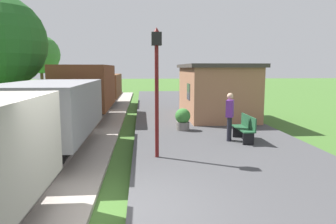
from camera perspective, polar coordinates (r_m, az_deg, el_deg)
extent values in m
plane|color=#3D6628|center=(6.18, -9.39, -19.35)|extent=(160.00, 160.00, 0.00)
cube|color=#424244|center=(6.68, 20.44, -16.43)|extent=(6.00, 60.00, 0.25)
cube|color=slate|center=(6.46, -25.16, -16.93)|extent=(0.07, 60.00, 0.14)
cylinder|color=black|center=(7.44, -27.78, -7.75)|extent=(0.20, 0.30, 0.20)
cube|color=gray|center=(10.71, -20.43, 0.77)|extent=(2.50, 5.60, 1.60)
cube|color=black|center=(10.80, -20.26, -2.65)|extent=(2.10, 5.15, 0.50)
cylinder|color=black|center=(12.56, -18.05, -2.29)|extent=(1.56, 0.84, 0.84)
cylinder|color=black|center=(9.18, -23.16, -6.22)|extent=(1.56, 0.84, 0.84)
cylinder|color=black|center=(13.63, -16.99, -0.39)|extent=(0.20, 0.30, 0.20)
cylinder|color=black|center=(8.07, -25.84, -6.46)|extent=(0.20, 0.30, 0.20)
cube|color=brown|center=(17.11, -14.55, 4.53)|extent=(2.50, 5.60, 2.20)
cube|color=black|center=(17.19, -14.44, 1.37)|extent=(2.10, 5.15, 0.50)
cylinder|color=black|center=(18.97, -13.52, 1.24)|extent=(1.56, 0.84, 0.84)
cylinder|color=black|center=(15.47, -15.51, -0.32)|extent=(1.56, 0.84, 0.84)
cylinder|color=black|center=(20.09, -13.04, 2.33)|extent=(0.20, 0.30, 0.20)
cylinder|color=black|center=(14.31, -16.40, 0.01)|extent=(0.20, 0.30, 0.20)
cube|color=brown|center=(23.65, -11.83, 4.76)|extent=(2.50, 5.60, 1.60)
cube|color=black|center=(23.69, -11.79, 3.19)|extent=(2.10, 5.15, 0.50)
cylinder|color=black|center=(25.48, -11.28, 2.97)|extent=(1.56, 0.84, 0.84)
cylinder|color=black|center=(21.94, -12.33, 2.15)|extent=(1.56, 0.84, 0.84)
cylinder|color=black|center=(26.61, -11.02, 3.72)|extent=(0.20, 0.30, 0.20)
cylinder|color=black|center=(20.78, -12.77, 2.52)|extent=(0.20, 0.30, 0.20)
cube|color=#9E6B4C|center=(16.95, 8.58, 3.55)|extent=(3.20, 5.50, 2.60)
cube|color=#3D3833|center=(16.91, 8.68, 8.25)|extent=(3.50, 5.80, 0.18)
cube|color=black|center=(15.56, 3.73, 3.71)|extent=(0.03, 0.90, 0.80)
cube|color=#1E4C2D|center=(11.53, 13.42, -2.95)|extent=(0.42, 1.50, 0.04)
cube|color=#1E4C2D|center=(11.55, 14.35, -1.73)|extent=(0.04, 1.50, 0.45)
cube|color=black|center=(11.02, 14.35, -4.70)|extent=(0.38, 0.06, 0.42)
cube|color=black|center=(12.13, 12.50, -3.49)|extent=(0.38, 0.06, 0.42)
cylinder|color=black|center=(11.38, 10.98, -3.07)|extent=(0.15, 0.15, 0.86)
cylinder|color=black|center=(11.53, 11.09, -2.92)|extent=(0.15, 0.15, 0.86)
cube|color=#662D8C|center=(11.34, 11.13, 0.63)|extent=(0.37, 0.44, 0.60)
sphere|color=tan|center=(11.30, 11.19, 2.84)|extent=(0.22, 0.22, 0.22)
cylinder|color=slate|center=(13.23, 2.68, -2.54)|extent=(0.56, 0.56, 0.34)
sphere|color=#387A33|center=(13.16, 2.69, -0.71)|extent=(0.64, 0.64, 0.64)
cylinder|color=#591414|center=(8.99, -2.04, 1.71)|extent=(0.11, 0.11, 3.20)
cube|color=black|center=(8.97, -2.10, 13.09)|extent=(0.28, 0.28, 0.36)
sphere|color=#F2E5BF|center=(8.97, -2.10, 13.09)|extent=(0.20, 0.20, 0.20)
cone|color=#591414|center=(9.00, -2.11, 14.61)|extent=(0.20, 0.20, 0.16)
cylinder|color=#4C3823|center=(16.96, -27.70, 1.51)|extent=(0.28, 0.28, 2.38)
cylinder|color=#4C3823|center=(31.76, -21.80, 4.79)|extent=(0.28, 0.28, 2.77)
sphere|color=#387A33|center=(31.75, -22.05, 9.64)|extent=(3.49, 3.49, 3.49)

